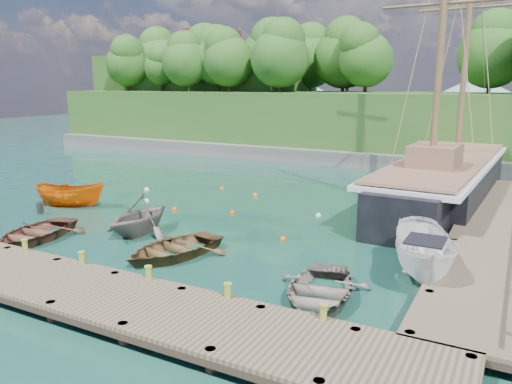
% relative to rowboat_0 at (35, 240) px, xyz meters
% --- Properties ---
extents(ground, '(160.00, 160.00, 0.00)m').
position_rel_rowboat_0_xyz_m(ground, '(6.46, 2.77, 0.00)').
color(ground, '#143C2F').
rests_on(ground, ground).
extents(dock_near, '(20.00, 3.20, 1.10)m').
position_rel_rowboat_0_xyz_m(dock_near, '(8.46, -3.73, 0.43)').
color(dock_near, '#4B3C2C').
rests_on(dock_near, ground).
extents(dock_east, '(3.20, 24.00, 1.10)m').
position_rel_rowboat_0_xyz_m(dock_east, '(17.96, 9.77, 0.43)').
color(dock_east, '#4B3C2C').
rests_on(dock_east, ground).
extents(bollard_0, '(0.26, 0.26, 0.45)m').
position_rel_rowboat_0_xyz_m(bollard_0, '(2.46, -2.33, 0.00)').
color(bollard_0, olive).
rests_on(bollard_0, ground).
extents(bollard_1, '(0.26, 0.26, 0.45)m').
position_rel_rowboat_0_xyz_m(bollard_1, '(5.46, -2.33, 0.00)').
color(bollard_1, olive).
rests_on(bollard_1, ground).
extents(bollard_2, '(0.26, 0.26, 0.45)m').
position_rel_rowboat_0_xyz_m(bollard_2, '(8.46, -2.33, 0.00)').
color(bollard_2, olive).
rests_on(bollard_2, ground).
extents(bollard_3, '(0.26, 0.26, 0.45)m').
position_rel_rowboat_0_xyz_m(bollard_3, '(11.46, -2.33, 0.00)').
color(bollard_3, olive).
rests_on(bollard_3, ground).
extents(bollard_4, '(0.26, 0.26, 0.45)m').
position_rel_rowboat_0_xyz_m(bollard_4, '(14.46, -2.33, 0.00)').
color(bollard_4, olive).
rests_on(bollard_4, ground).
extents(rowboat_0, '(3.91, 4.91, 0.91)m').
position_rel_rowboat_0_xyz_m(rowboat_0, '(0.00, 0.00, 0.00)').
color(rowboat_0, brown).
rests_on(rowboat_0, ground).
extents(rowboat_1, '(3.37, 3.88, 2.01)m').
position_rel_rowboat_0_xyz_m(rowboat_1, '(3.48, 2.92, 0.00)').
color(rowboat_1, '#6C6157').
rests_on(rowboat_1, ground).
extents(rowboat_2, '(4.11, 5.04, 0.92)m').
position_rel_rowboat_0_xyz_m(rowboat_2, '(6.76, 1.15, 0.00)').
color(rowboat_2, brown).
rests_on(rowboat_2, ground).
extents(rowboat_3, '(3.93, 4.93, 0.91)m').
position_rel_rowboat_0_xyz_m(rowboat_3, '(13.46, -0.07, 0.00)').
color(rowboat_3, '#6C6158').
rests_on(rowboat_3, ground).
extents(motorboat_orange, '(4.25, 2.85, 1.54)m').
position_rel_rowboat_0_xyz_m(motorboat_orange, '(-3.44, 5.13, 0.00)').
color(motorboat_orange, '#D65A03').
rests_on(motorboat_orange, ground).
extents(cabin_boat_white, '(3.29, 5.54, 2.01)m').
position_rel_rowboat_0_xyz_m(cabin_boat_white, '(16.05, 3.49, 0.00)').
color(cabin_boat_white, white).
rests_on(cabin_boat_white, ground).
extents(schooner, '(5.76, 26.62, 19.34)m').
position_rel_rowboat_0_xyz_m(schooner, '(14.86, 16.49, 1.07)').
color(schooner, black).
rests_on(schooner, ground).
extents(mooring_buoy_0, '(0.31, 0.31, 0.31)m').
position_rel_rowboat_0_xyz_m(mooring_buoy_0, '(-0.52, 8.10, 0.00)').
color(mooring_buoy_0, silver).
rests_on(mooring_buoy_0, ground).
extents(mooring_buoy_1, '(0.29, 0.29, 0.29)m').
position_rel_rowboat_0_xyz_m(mooring_buoy_1, '(2.15, 7.28, 0.00)').
color(mooring_buoy_1, '#F05100').
rests_on(mooring_buoy_1, ground).
extents(mooring_buoy_2, '(0.32, 0.32, 0.32)m').
position_rel_rowboat_0_xyz_m(mooring_buoy_2, '(5.41, 8.05, 0.00)').
color(mooring_buoy_2, '#D73F02').
rests_on(mooring_buoy_2, ground).
extents(mooring_buoy_3, '(0.30, 0.30, 0.30)m').
position_rel_rowboat_0_xyz_m(mooring_buoy_3, '(9.64, 9.77, 0.00)').
color(mooring_buoy_3, white).
rests_on(mooring_buoy_3, ground).
extents(mooring_buoy_4, '(0.28, 0.28, 0.28)m').
position_rel_rowboat_0_xyz_m(mooring_buoy_4, '(1.50, 13.27, 0.00)').
color(mooring_buoy_4, orange).
rests_on(mooring_buoy_4, ground).
extents(mooring_buoy_5, '(0.34, 0.34, 0.34)m').
position_rel_rowboat_0_xyz_m(mooring_buoy_5, '(4.42, 12.47, 0.00)').
color(mooring_buoy_5, orange).
rests_on(mooring_buoy_5, ground).
extents(mooring_buoy_6, '(0.37, 0.37, 0.37)m').
position_rel_rowboat_0_xyz_m(mooring_buoy_6, '(-2.57, 10.54, 0.00)').
color(mooring_buoy_6, silver).
rests_on(mooring_buoy_6, ground).
extents(mooring_buoy_7, '(0.31, 0.31, 0.31)m').
position_rel_rowboat_0_xyz_m(mooring_buoy_7, '(9.74, 5.19, 0.00)').
color(mooring_buoy_7, '#DA5500').
rests_on(mooring_buoy_7, ground).
extents(headland, '(51.00, 19.31, 12.90)m').
position_rel_rowboat_0_xyz_m(headland, '(-6.42, 34.13, 5.54)').
color(headland, '#474744').
rests_on(headland, ground).
extents(distant_ridge, '(117.00, 40.00, 10.00)m').
position_rel_rowboat_0_xyz_m(distant_ridge, '(10.76, 72.77, 4.35)').
color(distant_ridge, '#728CA5').
rests_on(distant_ridge, ground).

